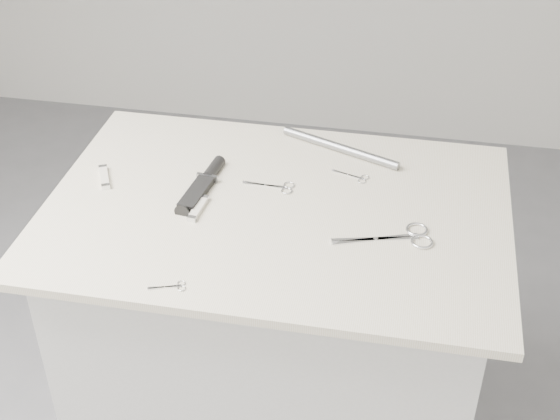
% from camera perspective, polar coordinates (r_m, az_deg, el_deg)
% --- Properties ---
extents(plinth, '(0.90, 0.60, 0.90)m').
position_cam_1_polar(plinth, '(1.99, -0.24, -10.90)').
color(plinth, silver).
rests_on(plinth, ground).
extents(display_board, '(1.00, 0.70, 0.02)m').
position_cam_1_polar(display_board, '(1.69, -0.28, -0.05)').
color(display_board, beige).
rests_on(display_board, plinth).
extents(large_shears, '(0.21, 0.11, 0.01)m').
position_cam_1_polar(large_shears, '(1.61, 9.05, -1.95)').
color(large_shears, silver).
rests_on(large_shears, display_board).
extents(embroidery_scissors_a, '(0.12, 0.05, 0.00)m').
position_cam_1_polar(embroidery_scissors_a, '(1.75, -0.15, 1.71)').
color(embroidery_scissors_a, silver).
rests_on(embroidery_scissors_a, display_board).
extents(embroidery_scissors_b, '(0.09, 0.05, 0.00)m').
position_cam_1_polar(embroidery_scissors_b, '(1.79, 5.54, 2.42)').
color(embroidery_scissors_b, silver).
rests_on(embroidery_scissors_b, display_board).
extents(tiny_scissors, '(0.07, 0.04, 0.00)m').
position_cam_1_polar(tiny_scissors, '(1.49, -7.88, -5.57)').
color(tiny_scissors, silver).
rests_on(tiny_scissors, display_board).
extents(sheathed_knife, '(0.06, 0.21, 0.03)m').
position_cam_1_polar(sheathed_knife, '(1.76, -5.56, 2.04)').
color(sheathed_knife, black).
rests_on(sheathed_knife, display_board).
extents(pocket_knife_a, '(0.03, 0.09, 0.01)m').
position_cam_1_polar(pocket_knife_a, '(1.68, -6.00, 0.12)').
color(pocket_knife_a, silver).
rests_on(pocket_knife_a, display_board).
extents(pocket_knife_b, '(0.06, 0.09, 0.01)m').
position_cam_1_polar(pocket_knife_b, '(1.82, -12.73, 2.38)').
color(pocket_knife_b, silver).
rests_on(pocket_knife_b, display_board).
extents(metal_rail, '(0.30, 0.14, 0.02)m').
position_cam_1_polar(metal_rail, '(1.88, 4.41, 4.57)').
color(metal_rail, gray).
rests_on(metal_rail, display_board).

